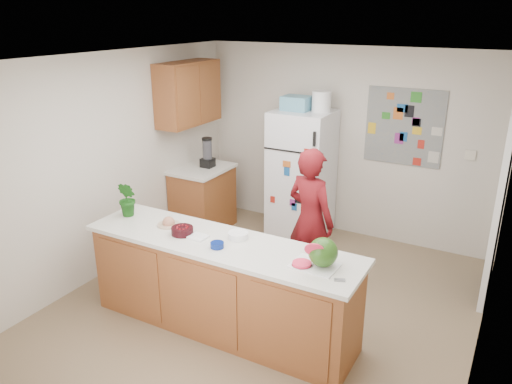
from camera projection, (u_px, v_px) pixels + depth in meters
The scene contains 26 objects.
floor at pixel (265, 308), 5.18m from camera, with size 4.00×4.50×0.02m, color brown.
wall_back at pixel (345, 143), 6.61m from camera, with size 4.00×0.02×2.50m, color beige.
wall_left at pixel (109, 165), 5.67m from camera, with size 0.02×4.50×2.50m, color beige.
wall_right at pixel (496, 238), 3.84m from camera, with size 0.02×4.50×2.50m, color beige.
ceiling at pixel (266, 58), 4.32m from camera, with size 4.00×4.50×0.02m, color white.
doorway at pixel (502, 205), 5.12m from camera, with size 0.03×0.85×2.04m, color black.
peninsula_base at pixel (221, 287), 4.71m from camera, with size 2.60×0.62×0.88m, color brown.
peninsula_top at pixel (220, 243), 4.55m from camera, with size 2.68×0.70×0.04m, color silver.
side_counter_base at pixel (203, 200), 6.91m from camera, with size 0.60×0.80×0.86m, color brown.
side_counter_top at pixel (202, 169), 6.76m from camera, with size 0.64×0.84×0.04m, color silver.
upper_cabinets at pixel (188, 93), 6.43m from camera, with size 0.35×1.00×0.80m, color brown.
refrigerator at pixel (301, 174), 6.64m from camera, with size 0.75×0.70×1.70m, color silver.
fridge_top_bin at pixel (297, 103), 6.37m from camera, with size 0.35×0.28×0.18m, color #5999B2.
photo_collage at pixel (404, 127), 6.15m from camera, with size 0.95×0.01×0.95m, color slate.
person at pixel (310, 220), 5.31m from camera, with size 0.58×0.38×1.59m, color #5F0E13.
blender_appliance at pixel (207, 153), 6.72m from camera, with size 0.13×0.13×0.38m, color black.
cutting_board at pixel (315, 265), 4.10m from camera, with size 0.37×0.28×0.01m, color white.
watermelon at pixel (323, 252), 4.05m from camera, with size 0.24×0.24×0.24m, color #1F5211.
watermelon_slice at pixel (302, 264), 4.10m from camera, with size 0.16×0.16×0.02m, color red.
cherry_bowl at pixel (182, 231), 4.68m from camera, with size 0.21×0.21×0.07m, color black.
white_bowl at pixel (238, 235), 4.60m from camera, with size 0.19×0.19×0.06m, color white.
cobalt_bowl at pixel (217, 245), 4.42m from camera, with size 0.12×0.12×0.05m, color navy.
plate at pixel (169, 225), 4.88m from camera, with size 0.22×0.22×0.02m, color #C3B293.
paper_towel at pixel (198, 237), 4.61m from camera, with size 0.16×0.14×0.02m, color silver.
keys at pixel (340, 280), 3.88m from camera, with size 0.09×0.04×0.01m, color gray.
potted_plant at pixel (128, 199), 5.04m from camera, with size 0.21×0.17×0.38m, color #17470C.
Camera 1 is at (2.08, -3.94, 2.89)m, focal length 35.00 mm.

